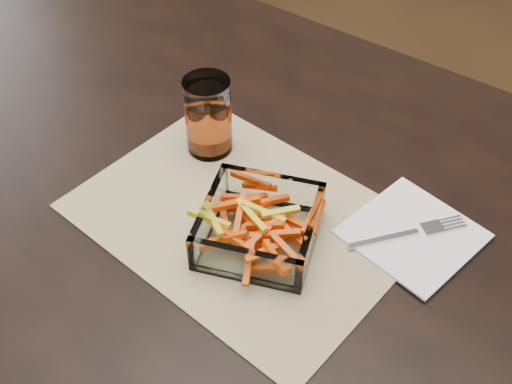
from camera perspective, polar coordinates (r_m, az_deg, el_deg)
dining_table at (r=1.02m, az=-0.52°, el=-2.60°), size 1.60×0.90×0.75m
placemat at (r=0.91m, az=-1.24°, el=-2.30°), size 0.47×0.36×0.00m
glass_bowl at (r=0.86m, az=0.29°, el=-3.23°), size 0.19×0.19×0.06m
tumbler at (r=0.98m, az=-4.25°, el=6.56°), size 0.07×0.07×0.13m
napkin at (r=0.91m, az=13.75°, el=-3.64°), size 0.18×0.18×0.00m
fork at (r=0.91m, az=13.65°, el=-3.52°), size 0.12×0.15×0.00m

